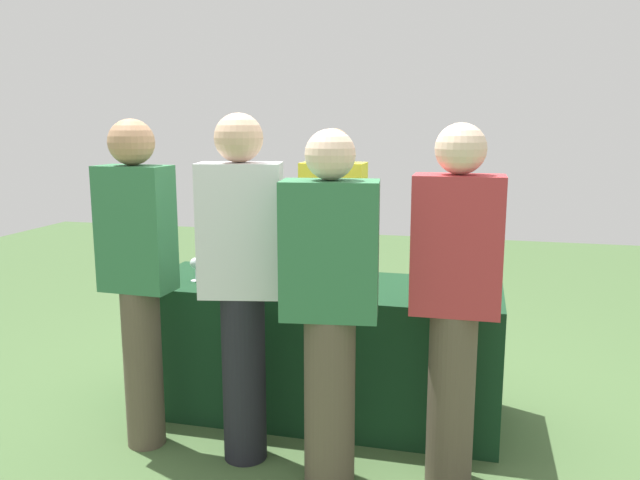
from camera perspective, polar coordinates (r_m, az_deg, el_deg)
name	(u,v)px	position (r m, az deg, el deg)	size (l,w,h in m)	color
ground_plane	(320,410)	(3.86, 0.00, -15.02)	(12.00, 12.00, 0.00)	#476638
tasting_table	(320,348)	(3.71, 0.00, -9.66)	(2.00, 0.71, 0.77)	#14381E
wine_bottle_0	(220,253)	(3.89, -8.92, -1.20)	(0.07, 0.07, 0.31)	black
wine_bottle_1	(249,257)	(3.80, -6.38, -1.55)	(0.08, 0.08, 0.31)	black
wine_bottle_2	(322,257)	(3.73, 0.20, -1.55)	(0.07, 0.07, 0.32)	black
wine_bottle_3	(353,262)	(3.59, 2.94, -1.94)	(0.07, 0.07, 0.33)	black
wine_bottle_4	(429,267)	(3.57, 9.77, -2.39)	(0.07, 0.07, 0.30)	black
wine_glass_0	(196,264)	(3.70, -11.09, -2.14)	(0.06, 0.06, 0.14)	silver
wine_glass_1	(266,269)	(3.54, -4.89, -2.65)	(0.06, 0.06, 0.13)	silver
wine_glass_2	(316,272)	(3.46, -0.35, -2.85)	(0.08, 0.08, 0.14)	silver
server_pouring	(333,244)	(4.18, 1.19, -0.34)	(0.41, 0.23, 1.63)	black
guest_0	(138,270)	(3.32, -15.98, -2.63)	(0.36, 0.23, 1.68)	brown
guest_1	(242,277)	(3.07, -7.02, -3.27)	(0.42, 0.29, 1.71)	black
guest_2	(330,302)	(2.83, 0.89, -5.53)	(0.45, 0.29, 1.64)	brown
guest_3	(455,294)	(2.91, 12.00, -4.80)	(0.39, 0.22, 1.66)	brown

